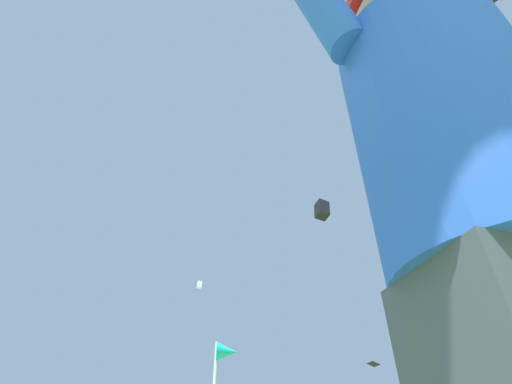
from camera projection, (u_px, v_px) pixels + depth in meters
name	position (u px, v px, depth m)	size (l,w,h in m)	color
kite_flyer_person	(482.00, 209.00, 0.61)	(0.81, 0.39, 1.92)	#424751
distant_kite_black_far_center	(374.00, 364.00, 24.90)	(0.86, 0.88, 0.30)	black
distant_kite_purple_overhead_distant	(377.00, 103.00, 18.52)	(1.29, 1.34, 2.71)	purple
distant_kite_white_mid_left	(199.00, 285.00, 36.03)	(0.51, 0.53, 0.68)	white
distant_kite_black_low_left	(322.00, 210.00, 26.72)	(1.11, 1.15, 1.48)	black
marker_flag	(225.00, 364.00, 4.89)	(0.30, 0.24, 2.03)	silver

